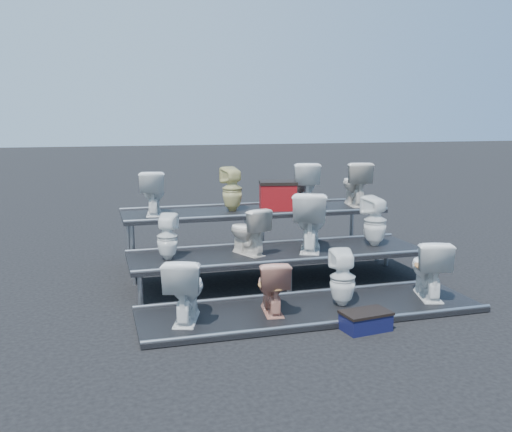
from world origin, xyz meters
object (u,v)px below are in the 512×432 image
object	(u,v)px
toilet_9	(232,189)
toilet_11	(355,184)
toilet_5	(248,231)
toilet_6	(310,221)
toilet_8	(153,193)
toilet_2	(343,278)
red_crate	(278,197)
toilet_3	(429,268)
toilet_7	(375,221)
toilet_10	(304,185)
toilet_4	(167,237)
toilet_0	(185,289)
toilet_1	(272,286)
step_stool	(366,322)

from	to	relation	value
toilet_9	toilet_11	xyz separation A→B (m)	(2.15, 0.00, 0.02)
toilet_5	toilet_6	distance (m)	0.93
toilet_5	toilet_8	bearing A→B (deg)	-70.88
toilet_2	red_crate	bearing A→B (deg)	-81.96
toilet_5	red_crate	xyz separation A→B (m)	(0.84, 1.25, 0.28)
toilet_3	toilet_11	distance (m)	2.72
toilet_3	toilet_7	xyz separation A→B (m)	(-0.10, 1.30, 0.39)
toilet_7	toilet_10	size ratio (longest dim) A/B	0.98
toilet_4	toilet_5	xyz separation A→B (m)	(1.12, 0.00, 0.02)
toilet_8	red_crate	bearing A→B (deg)	-172.85
toilet_2	toilet_3	xyz separation A→B (m)	(1.20, 0.00, 0.03)
toilet_0	toilet_8	world-z (taller)	toilet_8
toilet_1	step_stool	xyz separation A→B (m)	(0.88, -0.70, -0.29)
toilet_7	toilet_8	world-z (taller)	toilet_8
toilet_2	toilet_4	world-z (taller)	toilet_4
toilet_11	toilet_8	bearing A→B (deg)	8.99
toilet_6	toilet_10	distance (m)	1.41
toilet_3	toilet_4	distance (m)	3.44
toilet_3	toilet_11	size ratio (longest dim) A/B	1.03
toilet_0	red_crate	bearing A→B (deg)	-109.31
toilet_4	toilet_9	size ratio (longest dim) A/B	0.88
toilet_2	toilet_9	bearing A→B (deg)	-65.84
toilet_1	toilet_10	bearing A→B (deg)	-110.90
toilet_3	toilet_10	distance (m)	2.81
toilet_5	toilet_10	xyz separation A→B (m)	(1.32, 1.30, 0.45)
toilet_3	toilet_1	bearing A→B (deg)	16.76
toilet_10	toilet_6	bearing A→B (deg)	84.96
toilet_9	step_stool	xyz separation A→B (m)	(0.73, -3.30, -1.12)
toilet_5	toilet_9	bearing A→B (deg)	-116.72
toilet_6	step_stool	bearing A→B (deg)	110.39
toilet_8	toilet_4	bearing A→B (deg)	100.54
toilet_0	toilet_3	world-z (taller)	toilet_3
toilet_2	toilet_9	world-z (taller)	toilet_9
toilet_8	toilet_11	bearing A→B (deg)	-171.44
toilet_1	red_crate	bearing A→B (deg)	-102.38
toilet_2	toilet_0	bearing A→B (deg)	7.88
toilet_10	toilet_3	bearing A→B (deg)	117.69
toilet_4	toilet_6	size ratio (longest dim) A/B	0.72
toilet_9	toilet_10	bearing A→B (deg)	166.01
toilet_6	step_stool	distance (m)	2.16
toilet_11	red_crate	world-z (taller)	toilet_11
toilet_10	step_stool	size ratio (longest dim) A/B	1.46
toilet_5	toilet_8	world-z (taller)	toilet_8
toilet_10	toilet_11	size ratio (longest dim) A/B	1.02
toilet_9	toilet_11	distance (m)	2.15
toilet_1	toilet_9	world-z (taller)	toilet_9
toilet_2	toilet_6	size ratio (longest dim) A/B	0.81
toilet_2	toilet_9	size ratio (longest dim) A/B	0.99
toilet_2	toilet_6	world-z (taller)	toilet_6
toilet_1	toilet_3	size ratio (longest dim) A/B	0.84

